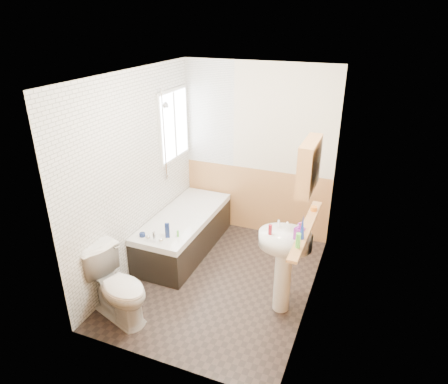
{
  "coord_description": "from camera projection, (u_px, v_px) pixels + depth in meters",
  "views": [
    {
      "loc": [
        1.59,
        -3.79,
        3.07
      ],
      "look_at": [
        0.0,
        0.15,
        1.15
      ],
      "focal_mm": 32.0,
      "sensor_mm": 36.0,
      "label": 1
    }
  ],
  "objects": [
    {
      "name": "tile_return_back",
      "position": [
        209.0,
        113.0,
        5.71
      ],
      "size": [
        0.75,
        0.01,
        1.5
      ],
      "primitive_type": "cube",
      "color": "white",
      "rests_on": "wall_back"
    },
    {
      "name": "wainscot_right",
      "position": [
        310.0,
        265.0,
        4.43
      ],
      "size": [
        0.01,
        2.8,
        1.0
      ],
      "primitive_type": "cube",
      "color": "tan",
      "rests_on": "wall_right"
    },
    {
      "name": "foam_can",
      "position": [
        298.0,
        241.0,
        3.67
      ],
      "size": [
        0.05,
        0.05,
        0.15
      ],
      "primitive_type": "cylinder",
      "rotation": [
        0.0,
        0.0,
        0.14
      ],
      "color": "#59C647",
      "rests_on": "pine_shelf"
    },
    {
      "name": "window",
      "position": [
        174.0,
        125.0,
        5.5
      ],
      "size": [
        0.03,
        0.79,
        0.99
      ],
      "color": "white",
      "rests_on": "wall_left"
    },
    {
      "name": "blue_gel",
      "position": [
        167.0,
        230.0,
        4.86
      ],
      "size": [
        0.06,
        0.05,
        0.19
      ],
      "primitive_type": "cube",
      "rotation": [
        0.0,
        0.0,
        0.4
      ],
      "color": "navy",
      "rests_on": "bathtub"
    },
    {
      "name": "shower_riser",
      "position": [
        164.0,
        129.0,
        5.21
      ],
      "size": [
        0.11,
        0.08,
        1.23
      ],
      "color": "silver",
      "rests_on": "wall_left"
    },
    {
      "name": "toilet",
      "position": [
        118.0,
        287.0,
        4.26
      ],
      "size": [
        0.9,
        0.68,
        0.78
      ],
      "primitive_type": "imported",
      "rotation": [
        0.0,
        0.0,
        1.25
      ],
      "color": "white",
      "rests_on": "floor"
    },
    {
      "name": "wall_left",
      "position": [
        135.0,
        175.0,
        4.87
      ],
      "size": [
        0.02,
        2.8,
        2.5
      ],
      "primitive_type": "cube",
      "color": "beige",
      "rests_on": "ground"
    },
    {
      "name": "wainscot_front",
      "position": [
        161.0,
        321.0,
        3.63
      ],
      "size": [
        2.2,
        0.01,
        1.0
      ],
      "primitive_type": "cube",
      "color": "tan",
      "rests_on": "wall_front"
    },
    {
      "name": "floor",
      "position": [
        220.0,
        280.0,
        5.01
      ],
      "size": [
        2.8,
        2.8,
        0.0
      ],
      "primitive_type": "plane",
      "color": "#2A211E",
      "rests_on": "ground"
    },
    {
      "name": "pine_shelf",
      "position": [
        306.0,
        228.0,
        4.06
      ],
      "size": [
        0.1,
        1.3,
        0.03
      ],
      "primitive_type": "cube",
      "color": "tan",
      "rests_on": "wall_right"
    },
    {
      "name": "wall_front",
      "position": [
        154.0,
        253.0,
        3.3
      ],
      "size": [
        2.2,
        0.02,
        2.5
      ],
      "primitive_type": "cube",
      "color": "beige",
      "rests_on": "ground"
    },
    {
      "name": "wainscot_back",
      "position": [
        255.0,
        200.0,
        5.98
      ],
      "size": [
        2.2,
        0.01,
        1.0
      ],
      "primitive_type": "cube",
      "color": "tan",
      "rests_on": "wall_back"
    },
    {
      "name": "ceiling",
      "position": [
        218.0,
        75.0,
        3.98
      ],
      "size": [
        2.8,
        2.8,
        0.0
      ],
      "primitive_type": "plane",
      "rotation": [
        3.14,
        0.0,
        0.0
      ],
      "color": "white",
      "rests_on": "ground"
    },
    {
      "name": "clear_bottle",
      "position": [
        270.0,
        230.0,
        4.11
      ],
      "size": [
        0.04,
        0.04,
        0.11
      ],
      "primitive_type": "cylinder",
      "rotation": [
        0.0,
        0.0,
        -0.09
      ],
      "color": "maroon",
      "rests_on": "sink"
    },
    {
      "name": "black_jar",
      "position": [
        314.0,
        209.0,
        4.38
      ],
      "size": [
        0.08,
        0.08,
        0.05
      ],
      "primitive_type": "cylinder",
      "rotation": [
        0.0,
        0.0,
        -0.16
      ],
      "color": "orange",
      "rests_on": "pine_shelf"
    },
    {
      "name": "tile_cladding_left",
      "position": [
        137.0,
        176.0,
        4.87
      ],
      "size": [
        0.01,
        2.8,
        2.5
      ],
      "primitive_type": "cube",
      "color": "white",
      "rests_on": "wall_left"
    },
    {
      "name": "bathtub",
      "position": [
        185.0,
        231.0,
        5.55
      ],
      "size": [
        0.7,
        1.73,
        0.68
      ],
      "color": "black",
      "rests_on": "floor"
    },
    {
      "name": "orange_bottle",
      "position": [
        178.0,
        234.0,
        4.9
      ],
      "size": [
        0.04,
        0.04,
        0.08
      ],
      "primitive_type": "cylinder",
      "rotation": [
        0.0,
        0.0,
        0.42
      ],
      "color": "#59C647",
      "rests_on": "bathtub"
    },
    {
      "name": "medicine_cabinet",
      "position": [
        309.0,
        166.0,
        3.76
      ],
      "size": [
        0.14,
        0.55,
        0.49
      ],
      "color": "tan",
      "rests_on": "wall_right"
    },
    {
      "name": "soap_bottle",
      "position": [
        299.0,
        235.0,
        4.02
      ],
      "size": [
        0.16,
        0.21,
        0.09
      ],
      "primitive_type": "imported",
      "rotation": [
        0.0,
        0.0,
        -0.41
      ],
      "color": "purple",
      "rests_on": "sink"
    },
    {
      "name": "sink",
      "position": [
        284.0,
        256.0,
        4.26
      ],
      "size": [
        0.57,
        0.46,
        1.09
      ],
      "rotation": [
        0.0,
        0.0,
        0.15
      ],
      "color": "white",
      "rests_on": "floor"
    },
    {
      "name": "cream_jar",
      "position": [
        142.0,
        235.0,
        4.91
      ],
      "size": [
        0.09,
        0.09,
        0.05
      ],
      "primitive_type": "cylinder",
      "rotation": [
        0.0,
        0.0,
        0.37
      ],
      "color": "navy",
      "rests_on": "bathtub"
    },
    {
      "name": "wall_right",
      "position": [
        318.0,
        205.0,
        4.12
      ],
      "size": [
        0.02,
        2.8,
        2.5
      ],
      "primitive_type": "cube",
      "color": "beige",
      "rests_on": "ground"
    },
    {
      "name": "wall_back",
      "position": [
        257.0,
        152.0,
        5.69
      ],
      "size": [
        2.2,
        0.02,
        2.5
      ],
      "primitive_type": "cube",
      "color": "beige",
      "rests_on": "ground"
    },
    {
      "name": "green_bottle",
      "position": [
        302.0,
        227.0,
        3.8
      ],
      "size": [
        0.07,
        0.07,
        0.25
      ],
      "primitive_type": "cone",
      "rotation": [
        0.0,
        0.0,
        0.43
      ],
      "color": "#19339E",
      "rests_on": "pine_shelf"
    }
  ]
}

